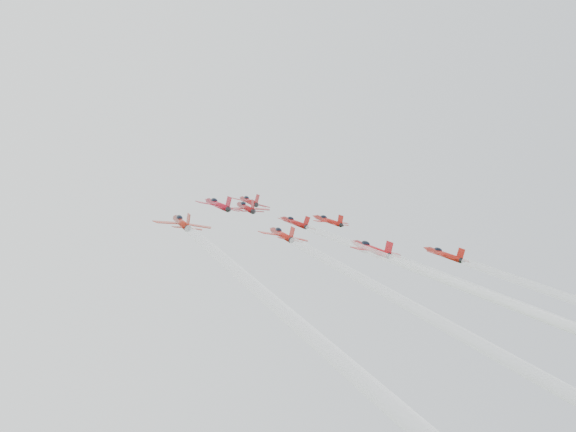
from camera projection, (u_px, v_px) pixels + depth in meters
name	position (u px, v px, depth m)	size (l,w,h in m)	color
jet_lead	(249.00, 201.00, 168.32)	(10.15, 13.49, 6.92)	#9E0F12
jet_row2_left	(217.00, 204.00, 146.95)	(10.54, 14.00, 7.18)	#A91021
jet_row2_center	(245.00, 207.00, 151.91)	(10.06, 13.37, 6.86)	maroon
jet_row2_right	(328.00, 220.00, 157.49)	(8.84, 11.75, 6.03)	#AC1610
jet_center	(415.00, 272.00, 103.42)	(8.55, 84.88, 39.01)	#A2110F
jet_rear_farleft	(306.00, 301.00, 69.92)	(9.06, 89.90, 41.32)	#A01F0F
jet_rear_left	(435.00, 306.00, 79.81)	(8.75, 86.88, 39.93)	#B31911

